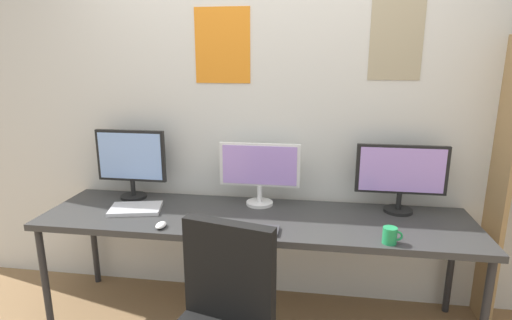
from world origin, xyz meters
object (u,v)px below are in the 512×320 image
object	(u,v)px
monitor_left	(131,160)
monitor_right	(401,174)
monitor_center	(260,169)
desk	(255,223)
computer_mouse	(161,225)
laptop_closed	(136,209)
keyboard_main	(249,229)
coffee_mug	(390,235)

from	to	relation	value
monitor_left	monitor_right	bearing A→B (deg)	0.00
monitor_right	monitor_center	bearing A→B (deg)	-180.00
desk	computer_mouse	size ratio (longest dim) A/B	27.92
computer_mouse	laptop_closed	size ratio (longest dim) A/B	0.30
keyboard_main	laptop_closed	size ratio (longest dim) A/B	1.08
desk	monitor_right	distance (m)	0.97
desk	laptop_closed	size ratio (longest dim) A/B	8.38
monitor_right	laptop_closed	xyz separation A→B (m)	(-1.68, -0.23, -0.24)
computer_mouse	coffee_mug	xyz separation A→B (m)	(1.29, -0.01, 0.03)
laptop_closed	monitor_left	bearing A→B (deg)	103.99
desk	computer_mouse	bearing A→B (deg)	-153.27
monitor_center	laptop_closed	bearing A→B (deg)	-163.35
desk	keyboard_main	distance (m)	0.24
monitor_left	laptop_closed	distance (m)	0.37
monitor_left	computer_mouse	xyz separation A→B (m)	(0.39, -0.47, -0.26)
desk	computer_mouse	xyz separation A→B (m)	(-0.51, -0.26, 0.06)
monitor_left	desk	bearing A→B (deg)	-13.27
monitor_right	computer_mouse	distance (m)	1.51
keyboard_main	computer_mouse	xyz separation A→B (m)	(-0.51, -0.03, 0.01)
coffee_mug	desk	bearing A→B (deg)	160.61
monitor_left	coffee_mug	bearing A→B (deg)	-16.15
monitor_left	computer_mouse	world-z (taller)	monitor_left
computer_mouse	laptop_closed	world-z (taller)	computer_mouse
monitor_center	monitor_left	bearing A→B (deg)	180.00
desk	monitor_left	size ratio (longest dim) A/B	5.48
monitor_left	laptop_closed	xyz separation A→B (m)	(0.12, -0.23, -0.26)
monitor_left	laptop_closed	bearing A→B (deg)	-62.61
laptop_closed	desk	bearing A→B (deg)	-11.87
monitor_right	desk	bearing A→B (deg)	-166.73
desk	monitor_right	world-z (taller)	monitor_right
monitor_right	keyboard_main	xyz separation A→B (m)	(-0.90, -0.44, -0.24)
desk	computer_mouse	world-z (taller)	computer_mouse
keyboard_main	computer_mouse	distance (m)	0.52
desk	monitor_left	bearing A→B (deg)	166.73
monitor_left	keyboard_main	bearing A→B (deg)	-26.17
monitor_left	monitor_center	xyz separation A→B (m)	(0.90, -0.00, -0.03)
monitor_center	keyboard_main	distance (m)	0.50
monitor_center	laptop_closed	world-z (taller)	monitor_center
keyboard_main	laptop_closed	world-z (taller)	laptop_closed
monitor_left	monitor_right	distance (m)	1.80
laptop_closed	monitor_right	bearing A→B (deg)	-5.50
coffee_mug	laptop_closed	bearing A→B (deg)	170.81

